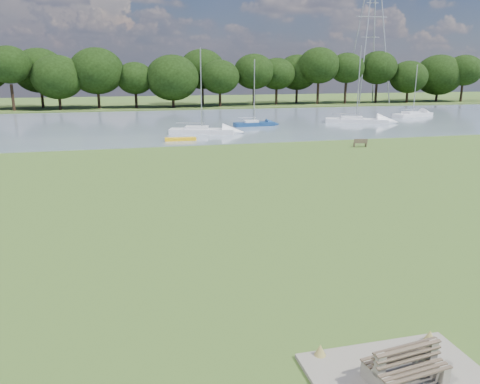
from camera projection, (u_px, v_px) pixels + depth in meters
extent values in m
plane|color=#50632A|center=(248.00, 212.00, 24.04)|extent=(220.00, 220.00, 0.00)
cube|color=slate|center=(167.00, 123.00, 63.42)|extent=(220.00, 40.00, 0.10)
cube|color=#4C6626|center=(152.00, 107.00, 91.56)|extent=(220.00, 20.00, 0.40)
cube|color=gray|center=(404.00, 382.00, 10.90)|extent=(4.20, 3.20, 0.10)
cube|color=gray|center=(378.00, 380.00, 10.56)|extent=(0.35, 1.06, 0.44)
cube|color=gray|center=(380.00, 364.00, 10.46)|extent=(0.24, 0.21, 0.55)
cube|color=gray|center=(430.00, 365.00, 11.09)|extent=(0.35, 1.06, 0.44)
cube|color=gray|center=(432.00, 350.00, 10.99)|extent=(0.24, 0.21, 0.55)
cube|color=brown|center=(416.00, 372.00, 10.47)|extent=(1.83, 0.62, 0.04)
cube|color=brown|center=(409.00, 354.00, 10.62)|extent=(1.79, 0.36, 0.44)
cube|color=brown|center=(396.00, 356.00, 11.07)|extent=(1.83, 0.62, 0.04)
cube|color=brown|center=(405.00, 350.00, 10.77)|extent=(1.79, 0.36, 0.44)
cube|color=brown|center=(354.00, 145.00, 44.08)|extent=(0.15, 0.39, 0.39)
cube|color=brown|center=(366.00, 145.00, 44.10)|extent=(0.15, 0.39, 0.39)
cube|color=brown|center=(360.00, 143.00, 44.04)|extent=(1.33, 0.65, 0.04)
cube|color=brown|center=(361.00, 141.00, 43.82)|extent=(1.25, 0.32, 0.38)
cube|color=yellow|center=(181.00, 139.00, 47.63)|extent=(3.18, 0.81, 0.32)
cylinder|color=#9EA1A7|center=(366.00, 36.00, 94.16)|extent=(0.24, 0.24, 26.70)
cylinder|color=#9EA1A7|center=(386.00, 37.00, 95.26)|extent=(0.24, 0.24, 26.70)
cylinder|color=#9EA1A7|center=(355.00, 38.00, 98.53)|extent=(0.24, 0.24, 26.70)
cylinder|color=#9EA1A7|center=(375.00, 38.00, 99.63)|extent=(0.24, 0.24, 26.70)
cube|color=#9EA1A7|center=(372.00, 17.00, 95.88)|extent=(6.98, 0.15, 0.15)
cylinder|color=black|center=(20.00, 98.00, 81.81)|extent=(0.53, 0.53, 4.03)
ellipsoid|color=black|center=(17.00, 69.00, 80.55)|extent=(7.39, 7.39, 6.28)
cylinder|color=black|center=(63.00, 97.00, 83.42)|extent=(0.53, 0.53, 4.33)
ellipsoid|color=black|center=(60.00, 66.00, 82.07)|extent=(8.45, 8.45, 7.18)
cylinder|color=black|center=(103.00, 99.00, 85.19)|extent=(0.53, 0.53, 3.42)
ellipsoid|color=black|center=(102.00, 75.00, 84.13)|extent=(9.50, 9.50, 8.08)
cylinder|color=black|center=(142.00, 97.00, 86.81)|extent=(0.53, 0.53, 3.73)
ellipsoid|color=black|center=(141.00, 72.00, 85.65)|extent=(7.39, 7.39, 6.28)
cylinder|color=black|center=(180.00, 96.00, 88.42)|extent=(0.53, 0.53, 4.03)
ellipsoid|color=black|center=(179.00, 69.00, 87.17)|extent=(8.45, 8.45, 7.18)
cylinder|color=black|center=(216.00, 95.00, 90.04)|extent=(0.53, 0.53, 4.33)
ellipsoid|color=black|center=(216.00, 66.00, 88.69)|extent=(9.50, 9.50, 8.08)
cylinder|color=black|center=(251.00, 97.00, 91.81)|extent=(0.53, 0.53, 3.42)
ellipsoid|color=black|center=(251.00, 75.00, 90.74)|extent=(7.39, 7.39, 6.28)
cylinder|color=black|center=(285.00, 95.00, 93.42)|extent=(0.53, 0.53, 3.73)
ellipsoid|color=black|center=(286.00, 72.00, 92.26)|extent=(8.45, 8.45, 7.18)
cylinder|color=black|center=(318.00, 94.00, 95.04)|extent=(0.53, 0.53, 4.03)
ellipsoid|color=black|center=(319.00, 69.00, 93.78)|extent=(9.50, 9.50, 8.08)
cylinder|color=black|center=(349.00, 93.00, 96.65)|extent=(0.53, 0.53, 4.33)
ellipsoid|color=black|center=(351.00, 66.00, 95.30)|extent=(7.39, 7.39, 6.28)
cylinder|color=black|center=(379.00, 95.00, 98.42)|extent=(0.53, 0.53, 3.42)
ellipsoid|color=black|center=(381.00, 74.00, 97.36)|extent=(8.45, 8.45, 7.18)
cylinder|color=black|center=(409.00, 94.00, 100.04)|extent=(0.53, 0.53, 3.73)
ellipsoid|color=black|center=(411.00, 72.00, 98.88)|extent=(9.50, 9.50, 8.08)
cylinder|color=black|center=(437.00, 92.00, 101.65)|extent=(0.53, 0.53, 4.03)
ellipsoid|color=black|center=(440.00, 69.00, 100.40)|extent=(7.39, 7.39, 6.28)
cylinder|color=black|center=(465.00, 91.00, 103.27)|extent=(0.53, 0.53, 4.33)
ellipsoid|color=black|center=(468.00, 67.00, 101.92)|extent=(8.45, 8.45, 7.18)
cube|color=navy|center=(254.00, 123.00, 59.84)|extent=(5.29, 1.78, 0.69)
cube|color=silver|center=(251.00, 120.00, 59.61)|extent=(1.89, 1.26, 0.44)
cylinder|color=#A5A8AD|center=(254.00, 91.00, 58.81)|extent=(0.12, 0.12, 7.77)
cube|color=silver|center=(413.00, 114.00, 72.00)|extent=(7.45, 4.18, 0.72)
cube|color=silver|center=(411.00, 111.00, 71.59)|extent=(2.88, 2.29, 0.46)
cylinder|color=#A5A8AD|center=(415.00, 89.00, 71.05)|extent=(0.12, 0.12, 7.21)
cube|color=silver|center=(202.00, 130.00, 52.84)|extent=(7.53, 4.07, 0.75)
cube|color=silver|center=(197.00, 126.00, 52.75)|extent=(2.89, 2.27, 0.48)
cylinder|color=#A5A8AD|center=(201.00, 89.00, 51.68)|extent=(0.13, 0.13, 8.82)
cube|color=silver|center=(356.00, 120.00, 63.60)|extent=(8.48, 5.46, 0.76)
cube|color=silver|center=(352.00, 116.00, 63.59)|extent=(3.38, 2.83, 0.49)
cylinder|color=#A5A8AD|center=(359.00, 83.00, 62.35)|extent=(0.13, 0.13, 9.53)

